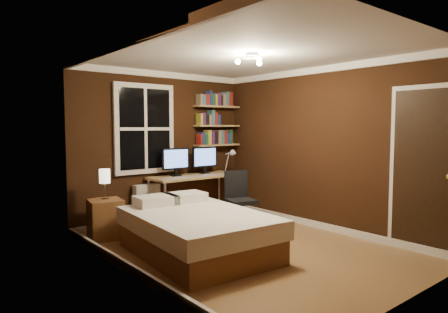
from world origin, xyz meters
TOP-DOWN VIEW (x-y plane):
  - floor at (0.00, 0.00)m, footprint 4.20×4.20m
  - wall_back at (0.00, 2.10)m, footprint 3.20×0.04m
  - wall_left at (-1.60, 0.00)m, footprint 0.04×4.20m
  - wall_right at (1.60, 0.00)m, footprint 0.04×4.20m
  - ceiling at (0.00, 0.00)m, footprint 3.20×4.20m
  - window at (-0.35, 2.06)m, footprint 1.06×0.06m
  - door at (1.59, -1.55)m, footprint 0.03×0.82m
  - ceiling_fixture at (0.00, -0.10)m, footprint 0.44×0.44m
  - bookshelf_lower at (1.08, 1.98)m, footprint 0.92×0.22m
  - books_row_lower at (1.08, 1.98)m, footprint 0.66×0.16m
  - bookshelf_middle at (1.08, 1.98)m, footprint 0.92×0.22m
  - books_row_middle at (1.08, 1.98)m, footprint 0.42×0.16m
  - bookshelf_upper at (1.08, 1.98)m, footprint 0.92×0.22m
  - books_row_upper at (1.08, 1.98)m, footprint 0.66×0.16m
  - bed at (-0.64, 0.20)m, footprint 1.55×2.04m
  - nightstand at (-1.23, 1.60)m, footprint 0.51×0.51m
  - bedside_lamp at (-1.23, 1.60)m, footprint 0.15×0.15m
  - radiator at (-0.38, 1.98)m, footprint 0.43×0.15m
  - desk at (0.44, 1.78)m, footprint 1.60×0.60m
  - monitor_left at (0.11, 1.86)m, footprint 0.51×0.12m
  - monitor_right at (0.71, 1.86)m, footprint 0.51×0.12m
  - desk_lamp at (1.12, 1.65)m, footprint 0.14×0.32m
  - office_chair at (0.57, 0.77)m, footprint 0.50×0.50m

SIDE VIEW (x-z plane):
  - floor at x=0.00m, z-range 0.00..0.00m
  - nightstand at x=-1.23m, z-range 0.00..0.56m
  - bed at x=-0.64m, z-range -0.05..0.61m
  - radiator at x=-0.38m, z-range 0.00..0.65m
  - office_chair at x=0.57m, z-range -0.12..0.78m
  - desk at x=0.44m, z-range 0.32..1.08m
  - bedside_lamp at x=-1.23m, z-range 0.56..0.99m
  - desk_lamp at x=1.12m, z-range 0.76..1.20m
  - monitor_left at x=0.11m, z-range 0.76..1.23m
  - monitor_right at x=0.71m, z-range 0.76..1.23m
  - door at x=1.59m, z-range 0.00..2.05m
  - wall_back at x=0.00m, z-range 0.00..2.50m
  - wall_left at x=-1.60m, z-range 0.00..2.50m
  - wall_right at x=1.60m, z-range 0.00..2.50m
  - bookshelf_lower at x=1.08m, z-range 1.24..1.26m
  - books_row_lower at x=1.08m, z-range 1.26..1.49m
  - window at x=-0.35m, z-range 0.82..2.28m
  - bookshelf_middle at x=1.08m, z-range 1.59..1.61m
  - books_row_middle at x=1.08m, z-range 1.61..1.84m
  - bookshelf_upper at x=1.08m, z-range 1.94..1.96m
  - books_row_upper at x=1.08m, z-range 1.96..2.20m
  - ceiling_fixture at x=0.00m, z-range 2.31..2.49m
  - ceiling at x=0.00m, z-range 2.49..2.51m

